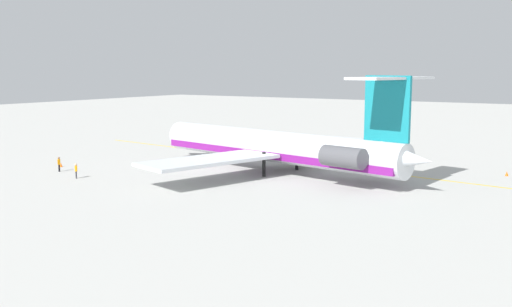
{
  "coord_description": "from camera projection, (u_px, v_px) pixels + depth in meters",
  "views": [
    {
      "loc": [
        -34.23,
        72.13,
        12.29
      ],
      "look_at": [
        0.68,
        16.78,
        2.76
      ],
      "focal_mm": 40.27,
      "sensor_mm": 36.0,
      "label": 1
    }
  ],
  "objects": [
    {
      "name": "ground",
      "position": [
        324.0,
        159.0,
        80.21
      ],
      "size": [
        308.11,
        308.11,
        0.0
      ],
      "primitive_type": "plane",
      "color": "#ADADA8"
    },
    {
      "name": "main_jetliner",
      "position": [
        281.0,
        147.0,
        68.65
      ],
      "size": [
        40.17,
        35.75,
        11.76
      ],
      "rotation": [
        0.0,
        0.0,
        -0.19
      ],
      "color": "silver",
      "rests_on": "ground"
    },
    {
      "name": "ground_crew_near_nose",
      "position": [
        76.0,
        169.0,
        65.53
      ],
      "size": [
        0.42,
        0.28,
        1.74
      ],
      "rotation": [
        0.0,
        0.0,
        4.36
      ],
      "color": "black",
      "rests_on": "ground"
    },
    {
      "name": "ground_crew_near_tail",
      "position": [
        59.0,
        162.0,
        69.94
      ],
      "size": [
        0.29,
        0.46,
        1.82
      ],
      "rotation": [
        0.0,
        0.0,
        3.32
      ],
      "color": "black",
      "rests_on": "ground"
    },
    {
      "name": "ground_crew_portside",
      "position": [
        237.0,
        139.0,
        94.57
      ],
      "size": [
        0.26,
        0.37,
        1.64
      ],
      "rotation": [
        0.0,
        0.0,
        3.64
      ],
      "color": "black",
      "rests_on": "ground"
    },
    {
      "name": "safety_cone_nose",
      "position": [
        255.0,
        142.0,
        96.91
      ],
      "size": [
        0.4,
        0.4,
        0.55
      ],
      "primitive_type": "cone",
      "color": "#EA590F",
      "rests_on": "ground"
    },
    {
      "name": "safety_cone_wingtip",
      "position": [
        61.0,
        165.0,
        73.49
      ],
      "size": [
        0.4,
        0.4,
        0.55
      ],
      "primitive_type": "cone",
      "color": "#EA590F",
      "rests_on": "ground"
    },
    {
      "name": "safety_cone_tail",
      "position": [
        507.0,
        174.0,
        67.15
      ],
      "size": [
        0.4,
        0.4,
        0.55
      ],
      "primitive_type": "cone",
      "color": "#EA590F",
      "rests_on": "ground"
    },
    {
      "name": "taxiway_centreline",
      "position": [
        304.0,
        163.0,
        76.48
      ],
      "size": [
        80.42,
        10.16,
        0.01
      ],
      "primitive_type": "cube",
      "rotation": [
        0.0,
        0.0,
        -0.12
      ],
      "color": "gold",
      "rests_on": "ground"
    }
  ]
}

